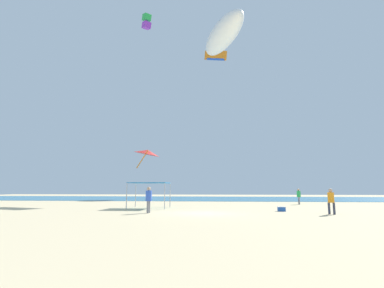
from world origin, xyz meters
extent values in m
cube|color=beige|center=(0.00, 0.00, -0.05)|extent=(110.00, 110.00, 0.10)
cube|color=teal|center=(0.00, 28.02, 0.01)|extent=(110.00, 20.48, 0.03)
cylinder|color=#B2B2B7|center=(-6.61, 3.63, 1.09)|extent=(0.07, 0.07, 2.17)
cylinder|color=#B2B2B7|center=(-3.33, 3.63, 1.09)|extent=(0.07, 0.07, 2.17)
cylinder|color=#B2B2B7|center=(-6.61, 6.32, 1.09)|extent=(0.07, 0.07, 2.17)
cylinder|color=#B2B2B7|center=(-3.33, 6.32, 1.09)|extent=(0.07, 0.07, 2.17)
cube|color=#1972B7|center=(-4.97, 4.98, 2.20)|extent=(3.35, 2.76, 0.06)
cylinder|color=#33384C|center=(8.62, 0.07, 0.39)|extent=(0.15, 0.15, 0.79)
cylinder|color=#33384C|center=(8.92, 0.00, 0.39)|extent=(0.15, 0.15, 0.79)
cylinder|color=orange|center=(8.77, 0.03, 1.13)|extent=(0.41, 0.41, 0.68)
sphere|color=tan|center=(8.77, 0.03, 1.60)|extent=(0.26, 0.26, 0.26)
cylinder|color=slate|center=(-3.80, -0.19, 0.42)|extent=(0.16, 0.16, 0.84)
cylinder|color=slate|center=(-3.79, 0.14, 0.42)|extent=(0.16, 0.16, 0.84)
cylinder|color=blue|center=(-3.80, -0.03, 1.21)|extent=(0.44, 0.44, 0.73)
sphere|color=tan|center=(-3.80, -0.03, 1.71)|extent=(0.27, 0.27, 0.27)
cylinder|color=slate|center=(9.79, 12.19, 0.38)|extent=(0.15, 0.15, 0.77)
cylinder|color=slate|center=(9.75, 11.89, 0.38)|extent=(0.15, 0.15, 0.77)
cylinder|color=green|center=(9.77, 12.04, 1.10)|extent=(0.40, 0.40, 0.67)
sphere|color=tan|center=(9.77, 12.04, 1.56)|extent=(0.25, 0.25, 0.25)
cube|color=blue|center=(5.95, 2.41, 0.16)|extent=(0.56, 0.36, 0.32)
cube|color=white|center=(5.95, 2.41, 0.34)|extent=(0.57, 0.37, 0.03)
cube|color=green|center=(-7.66, 12.57, 23.14)|extent=(1.35, 1.36, 0.97)
cube|color=purple|center=(-7.66, 12.57, 22.07)|extent=(1.35, 1.36, 0.97)
ellipsoid|color=white|center=(1.84, 7.61, 17.53)|extent=(5.99, 9.01, 3.11)
cone|color=red|center=(1.84, 7.61, 18.85)|extent=(1.80, 1.68, 1.22)
cone|color=red|center=(-10.26, 24.72, 7.45)|extent=(4.87, 4.82, 1.56)
cylinder|color=orange|center=(-10.57, 22.97, 6.11)|extent=(1.96, 0.49, 2.77)
cube|color=orange|center=(0.85, 25.22, 23.67)|extent=(3.85, 3.80, 3.11)
cube|color=blue|center=(0.85, 25.22, 22.99)|extent=(3.00, 2.70, 1.72)
camera|label=1|loc=(1.29, -20.75, 1.79)|focal=27.18mm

